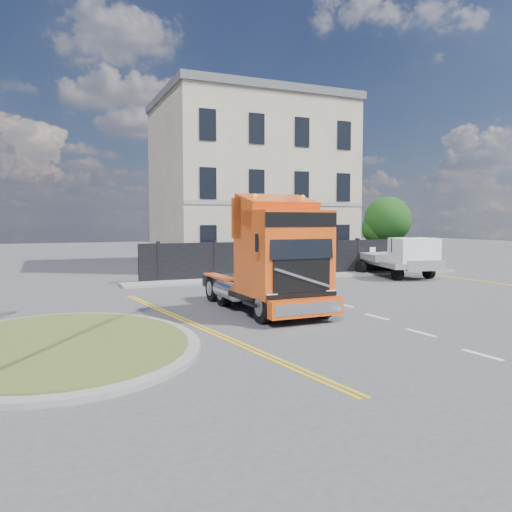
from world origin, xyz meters
name	(u,v)px	position (x,y,z in m)	size (l,w,h in m)	color
ground	(267,309)	(0.00, 0.00, 0.00)	(120.00, 120.00, 0.00)	#424244
traffic_island	(60,345)	(-7.00, -3.00, 0.08)	(6.80, 6.80, 0.17)	gray
hoarding_fence	(307,258)	(6.55, 9.00, 1.00)	(18.80, 0.25, 2.00)	black
georgian_building	(249,183)	(6.00, 16.50, 5.77)	(12.30, 10.30, 12.80)	#BEB197
tree	(385,222)	(14.38, 12.10, 3.05)	(3.20, 3.20, 4.80)	#382619
pavement_far	(306,277)	(6.00, 8.10, 0.06)	(20.00, 1.60, 0.12)	gray
truck	(274,262)	(-0.14, -0.88, 1.75)	(2.56, 6.57, 3.91)	black
flatbed_pickup	(406,257)	(10.87, 5.70, 1.19)	(3.41, 5.74, 2.22)	gray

